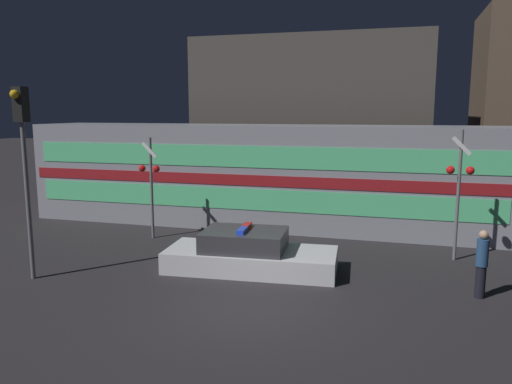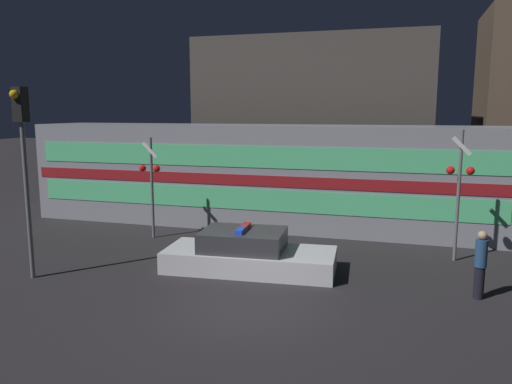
{
  "view_description": "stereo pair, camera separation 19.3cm",
  "coord_description": "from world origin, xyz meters",
  "px_view_note": "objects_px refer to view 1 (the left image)",
  "views": [
    {
      "loc": [
        3.14,
        -10.53,
        4.51
      ],
      "look_at": [
        -1.45,
        5.58,
        1.78
      ],
      "focal_mm": 35.0,
      "sensor_mm": 36.0,
      "label": 1
    },
    {
      "loc": [
        3.33,
        -10.48,
        4.51
      ],
      "look_at": [
        -1.45,
        5.58,
        1.78
      ],
      "focal_mm": 35.0,
      "sensor_mm": 36.0,
      "label": 2
    }
  ],
  "objects_px": {
    "crossing_signal_near": "(459,184)",
    "traffic_light_corner": "(23,144)",
    "pedestrian": "(482,263)",
    "train": "(260,175)",
    "police_car": "(249,254)"
  },
  "relations": [
    {
      "from": "train",
      "to": "pedestrian",
      "type": "height_order",
      "value": "train"
    },
    {
      "from": "pedestrian",
      "to": "crossing_signal_near",
      "type": "height_order",
      "value": "crossing_signal_near"
    },
    {
      "from": "pedestrian",
      "to": "traffic_light_corner",
      "type": "height_order",
      "value": "traffic_light_corner"
    },
    {
      "from": "pedestrian",
      "to": "crossing_signal_near",
      "type": "xyz_separation_m",
      "value": [
        -0.27,
        3.13,
        1.5
      ]
    },
    {
      "from": "train",
      "to": "police_car",
      "type": "xyz_separation_m",
      "value": [
        1.31,
        -5.83,
        -1.52
      ]
    },
    {
      "from": "train",
      "to": "pedestrian",
      "type": "distance_m",
      "value": 9.77
    },
    {
      "from": "train",
      "to": "police_car",
      "type": "height_order",
      "value": "train"
    },
    {
      "from": "pedestrian",
      "to": "traffic_light_corner",
      "type": "distance_m",
      "value": 11.96
    },
    {
      "from": "pedestrian",
      "to": "crossing_signal_near",
      "type": "distance_m",
      "value": 3.48
    },
    {
      "from": "pedestrian",
      "to": "traffic_light_corner",
      "type": "xyz_separation_m",
      "value": [
        -11.49,
        -1.82,
        2.8
      ]
    },
    {
      "from": "police_car",
      "to": "crossing_signal_near",
      "type": "xyz_separation_m",
      "value": [
        5.76,
        2.62,
        1.9
      ]
    },
    {
      "from": "pedestrian",
      "to": "police_car",
      "type": "bearing_deg",
      "value": 175.2
    },
    {
      "from": "police_car",
      "to": "crossing_signal_near",
      "type": "bearing_deg",
      "value": 20.13
    },
    {
      "from": "crossing_signal_near",
      "to": "traffic_light_corner",
      "type": "relative_size",
      "value": 0.77
    },
    {
      "from": "crossing_signal_near",
      "to": "traffic_light_corner",
      "type": "height_order",
      "value": "traffic_light_corner"
    }
  ]
}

